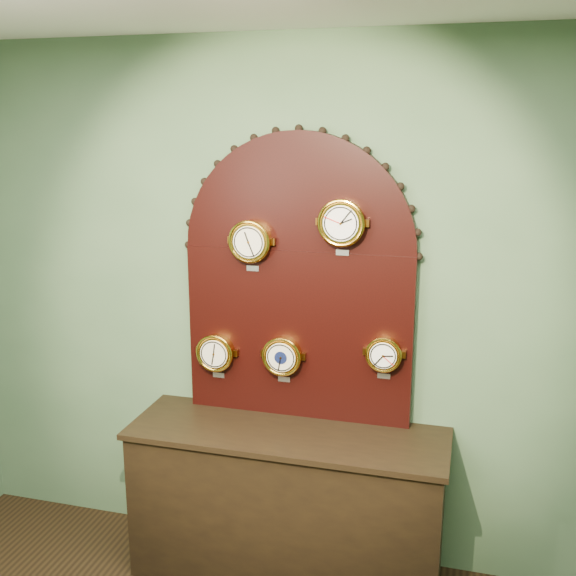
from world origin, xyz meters
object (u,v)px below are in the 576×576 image
(shop_counter, at_px, (287,506))
(arabic_clock, at_px, (342,223))
(hygrometer, at_px, (216,352))
(roman_clock, at_px, (250,241))
(tide_clock, at_px, (384,354))
(barometer, at_px, (282,356))
(display_board, at_px, (298,270))

(shop_counter, distance_m, arabic_clock, 1.52)
(shop_counter, distance_m, hygrometer, 0.89)
(roman_clock, distance_m, arabic_clock, 0.48)
(hygrometer, bearing_deg, tide_clock, 0.04)
(shop_counter, relative_size, barometer, 6.09)
(arabic_clock, bearing_deg, tide_clock, 0.35)
(arabic_clock, bearing_deg, barometer, 179.91)
(roman_clock, bearing_deg, tide_clock, 0.08)
(display_board, relative_size, hygrometer, 5.90)
(display_board, bearing_deg, hygrometer, -171.44)
(hygrometer, relative_size, tide_clock, 1.10)
(barometer, bearing_deg, hygrometer, 179.96)
(shop_counter, xyz_separation_m, display_board, (0.00, 0.22, 1.23))
(display_board, bearing_deg, barometer, -135.33)
(barometer, bearing_deg, shop_counter, -66.40)
(shop_counter, relative_size, display_board, 1.05)
(arabic_clock, xyz_separation_m, barometer, (-0.30, 0.00, -0.71))
(roman_clock, relative_size, barometer, 1.04)
(display_board, distance_m, barometer, 0.46)
(tide_clock, bearing_deg, display_board, 171.93)
(arabic_clock, relative_size, hygrometer, 1.10)
(display_board, relative_size, tide_clock, 6.49)
(barometer, bearing_deg, roman_clock, -179.96)
(display_board, distance_m, arabic_clock, 0.36)
(roman_clock, height_order, barometer, roman_clock)
(roman_clock, height_order, hygrometer, roman_clock)
(hygrometer, bearing_deg, shop_counter, -19.31)
(roman_clock, distance_m, barometer, 0.62)
(display_board, relative_size, barometer, 5.82)
(roman_clock, bearing_deg, shop_counter, -33.15)
(barometer, bearing_deg, display_board, 44.67)
(shop_counter, bearing_deg, display_board, 90.00)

